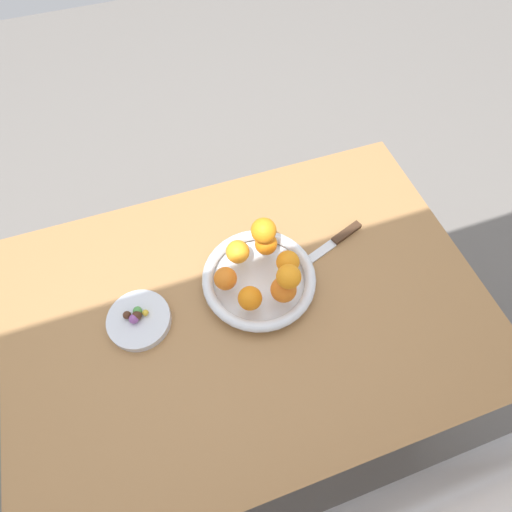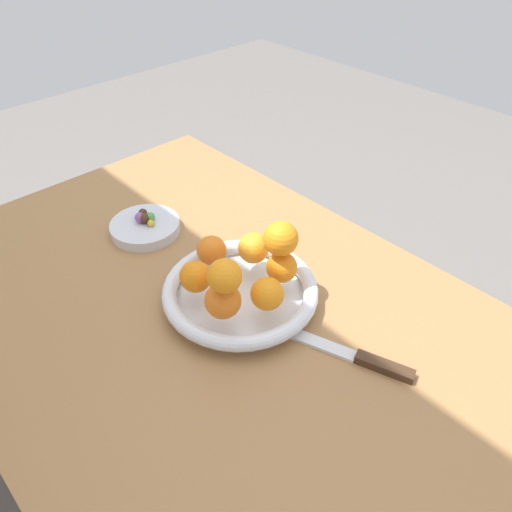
# 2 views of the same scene
# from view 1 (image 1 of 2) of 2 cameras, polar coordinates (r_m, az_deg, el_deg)

# --- Properties ---
(ground_plane) EXTENTS (6.00, 6.00, 0.00)m
(ground_plane) POSITION_cam_1_polar(r_m,az_deg,el_deg) (1.64, -0.62, -17.54)
(ground_plane) COLOR slate
(dining_table) EXTENTS (1.10, 0.76, 0.74)m
(dining_table) POSITION_cam_1_polar(r_m,az_deg,el_deg) (1.02, -0.97, -9.12)
(dining_table) COLOR #9E7042
(dining_table) RESTS_ON ground_plane
(fruit_bowl) EXTENTS (0.27, 0.27, 0.04)m
(fruit_bowl) POSITION_cam_1_polar(r_m,az_deg,el_deg) (0.94, 0.42, -3.30)
(fruit_bowl) COLOR silver
(fruit_bowl) RESTS_ON dining_table
(candy_dish) EXTENTS (0.14, 0.14, 0.02)m
(candy_dish) POSITION_cam_1_polar(r_m,az_deg,el_deg) (0.95, -16.34, -8.77)
(candy_dish) COLOR silver
(candy_dish) RESTS_ON dining_table
(orange_0) EXTENTS (0.06, 0.06, 0.06)m
(orange_0) POSITION_cam_1_polar(r_m,az_deg,el_deg) (0.92, -2.64, 0.61)
(orange_0) COLOR orange
(orange_0) RESTS_ON fruit_bowl
(orange_1) EXTENTS (0.05, 0.05, 0.05)m
(orange_1) POSITION_cam_1_polar(r_m,az_deg,el_deg) (0.89, -4.40, -3.23)
(orange_1) COLOR orange
(orange_1) RESTS_ON fruit_bowl
(orange_2) EXTENTS (0.05, 0.05, 0.05)m
(orange_2) POSITION_cam_1_polar(r_m,az_deg,el_deg) (0.87, -0.65, -5.99)
(orange_2) COLOR orange
(orange_2) RESTS_ON fruit_bowl
(orange_3) EXTENTS (0.06, 0.06, 0.06)m
(orange_3) POSITION_cam_1_polar(r_m,az_deg,el_deg) (0.88, 3.95, -4.80)
(orange_3) COLOR orange
(orange_3) RESTS_ON fruit_bowl
(orange_4) EXTENTS (0.05, 0.05, 0.05)m
(orange_4) POSITION_cam_1_polar(r_m,az_deg,el_deg) (0.91, 4.57, -0.88)
(orange_4) COLOR orange
(orange_4) RESTS_ON fruit_bowl
(orange_5) EXTENTS (0.05, 0.05, 0.05)m
(orange_5) POSITION_cam_1_polar(r_m,az_deg,el_deg) (0.94, 1.45, 1.76)
(orange_5) COLOR orange
(orange_5) RESTS_ON fruit_bowl
(orange_6) EXTENTS (0.06, 0.06, 0.06)m
(orange_6) POSITION_cam_1_polar(r_m,az_deg,el_deg) (0.89, 1.09, 3.68)
(orange_6) COLOR orange
(orange_6) RESTS_ON orange_5
(orange_7) EXTENTS (0.05, 0.05, 0.05)m
(orange_7) POSITION_cam_1_polar(r_m,az_deg,el_deg) (0.83, 4.69, -2.96)
(orange_7) COLOR orange
(orange_7) RESTS_ON orange_3
(candy_ball_0) EXTENTS (0.02, 0.02, 0.02)m
(candy_ball_0) POSITION_cam_1_polar(r_m,az_deg,el_deg) (0.93, -16.65, -8.17)
(candy_ball_0) COLOR #472819
(candy_ball_0) RESTS_ON candy_dish
(candy_ball_1) EXTENTS (0.02, 0.02, 0.02)m
(candy_ball_1) POSITION_cam_1_polar(r_m,az_deg,el_deg) (0.94, -17.95, -8.03)
(candy_ball_1) COLOR #472819
(candy_ball_1) RESTS_ON candy_dish
(candy_ball_2) EXTENTS (0.01, 0.01, 0.01)m
(candy_ball_2) POSITION_cam_1_polar(r_m,az_deg,el_deg) (0.93, -15.52, -7.82)
(candy_ball_2) COLOR gold
(candy_ball_2) RESTS_ON candy_dish
(candy_ball_3) EXTENTS (0.02, 0.02, 0.02)m
(candy_ball_3) POSITION_cam_1_polar(r_m,az_deg,el_deg) (0.93, -17.05, -8.58)
(candy_ball_3) COLOR #8C4C99
(candy_ball_3) RESTS_ON candy_dish
(candy_ball_4) EXTENTS (0.02, 0.02, 0.02)m
(candy_ball_4) POSITION_cam_1_polar(r_m,az_deg,el_deg) (0.93, -16.58, -7.50)
(candy_ball_4) COLOR #4C9947
(candy_ball_4) RESTS_ON candy_dish
(knife) EXTENTS (0.25, 0.11, 0.01)m
(knife) POSITION_cam_1_polar(r_m,az_deg,el_deg) (1.02, 10.37, 1.45)
(knife) COLOR #3F2819
(knife) RESTS_ON dining_table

